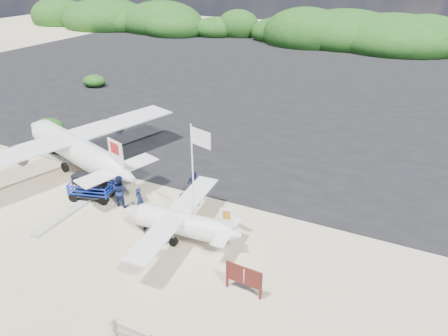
# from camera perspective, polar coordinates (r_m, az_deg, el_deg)

# --- Properties ---
(ground) EXTENTS (160.00, 160.00, 0.00)m
(ground) POSITION_cam_1_polar(r_m,az_deg,el_deg) (20.10, -12.72, -9.91)
(ground) COLOR beige
(asphalt_apron) EXTENTS (90.00, 50.00, 0.04)m
(asphalt_apron) POSITION_cam_1_polar(r_m,az_deg,el_deg) (45.12, 11.01, 11.55)
(asphalt_apron) COLOR #B2B2B2
(asphalt_apron) RESTS_ON ground
(lagoon) EXTENTS (9.00, 7.00, 0.40)m
(lagoon) POSITION_cam_1_polar(r_m,az_deg,el_deg) (26.72, -26.36, -2.28)
(lagoon) COLOR #B2B2B2
(lagoon) RESTS_ON ground
(vegetation_band) EXTENTS (124.00, 8.00, 4.40)m
(vegetation_band) POSITION_cam_1_polar(r_m,az_deg,el_deg) (69.07, 16.76, 16.35)
(vegetation_band) COLOR #B2B2B2
(vegetation_band) RESTS_ON ground
(baggage_cart) EXTENTS (2.78, 2.03, 1.25)m
(baggage_cart) POSITION_cam_1_polar(r_m,az_deg,el_deg) (23.90, -18.17, -4.15)
(baggage_cart) COLOR #0D2DC8
(baggage_cart) RESTS_ON ground
(flagpole) EXTENTS (1.27, 0.82, 5.87)m
(flagpole) POSITION_cam_1_polar(r_m,az_deg,el_deg) (19.88, -4.11, -9.65)
(flagpole) COLOR white
(flagpole) RESTS_ON ground
(signboard) EXTENTS (1.68, 0.23, 1.38)m
(signboard) POSITION_cam_1_polar(r_m,az_deg,el_deg) (17.00, 2.77, -17.35)
(signboard) COLOR #581D19
(signboard) RESTS_ON ground
(crew_a) EXTENTS (0.66, 0.52, 1.58)m
(crew_a) POSITION_cam_1_polar(r_m,az_deg,el_deg) (21.43, -11.94, -4.66)
(crew_a) COLOR #111B43
(crew_a) RESTS_ON ground
(crew_b) EXTENTS (0.92, 0.73, 1.84)m
(crew_b) POSITION_cam_1_polar(r_m,az_deg,el_deg) (22.35, -14.67, -3.18)
(crew_b) COLOR #111B43
(crew_b) RESTS_ON ground
(crew_c) EXTENTS (1.14, 0.78, 1.79)m
(crew_c) POSITION_cam_1_polar(r_m,az_deg,el_deg) (22.18, -4.24, -2.59)
(crew_c) COLOR #111B43
(crew_c) RESTS_ON ground
(aircraft_large) EXTENTS (18.50, 18.50, 4.41)m
(aircraft_large) POSITION_cam_1_polar(r_m,az_deg,el_deg) (41.53, 24.26, 8.26)
(aircraft_large) COLOR #B2B2B2
(aircraft_large) RESTS_ON ground
(aircraft_small) EXTENTS (6.61, 6.61, 2.24)m
(aircraft_small) POSITION_cam_1_polar(r_m,az_deg,el_deg) (49.40, -3.88, 13.35)
(aircraft_small) COLOR #B2B2B2
(aircraft_small) RESTS_ON ground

